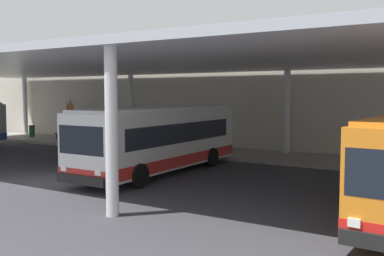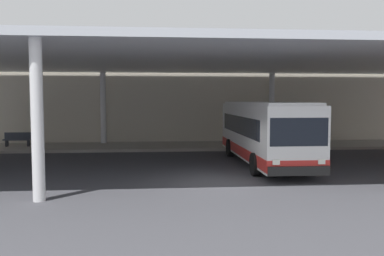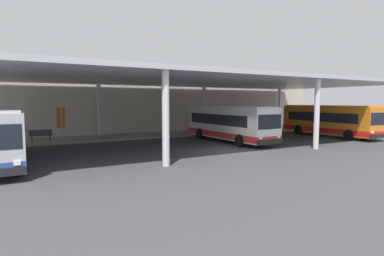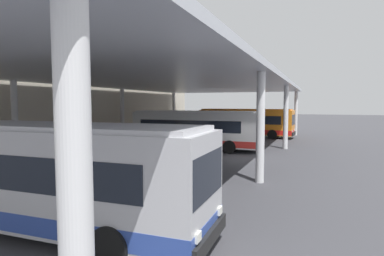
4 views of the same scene
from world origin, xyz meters
TOP-DOWN VIEW (x-y plane):
  - ground_plane at (0.00, 0.00)m, footprint 200.00×200.00m
  - platform_kerb at (0.00, 11.75)m, footprint 42.00×4.50m
  - station_building_facade at (0.00, 15.00)m, footprint 48.00×1.60m
  - canopy_shelter at (0.00, 5.50)m, footprint 40.00×17.00m
  - bus_second_bay at (3.11, 4.38)m, footprint 2.73×10.53m
  - bench_waiting at (-11.58, 11.82)m, footprint 1.80×0.45m
  - banner_sign at (-9.99, 10.94)m, footprint 0.70×0.12m

SIDE VIEW (x-z plane):
  - ground_plane at x=0.00m, z-range 0.00..0.00m
  - platform_kerb at x=0.00m, z-range 0.00..0.18m
  - bench_waiting at x=-11.58m, z-range 0.20..1.12m
  - bus_second_bay at x=3.11m, z-range 0.07..3.24m
  - banner_sign at x=-9.99m, z-range 0.38..3.58m
  - station_building_facade at x=0.00m, z-range 0.00..6.67m
  - canopy_shelter at x=0.00m, z-range 2.54..8.09m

